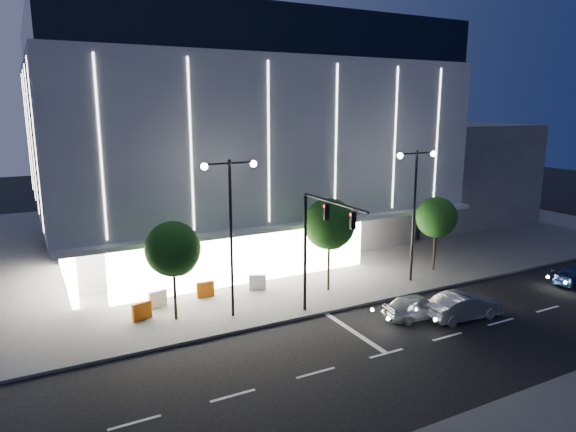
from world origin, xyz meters
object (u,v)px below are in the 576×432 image
(tree_mid, at_px, (329,227))
(barrier_c, at_px, (205,289))
(street_lamp_east, at_px, (415,196))
(car_second, at_px, (464,306))
(street_lamp_west, at_px, (231,215))
(tree_left, at_px, (173,252))
(car_lead, at_px, (418,306))
(barrier_b, at_px, (158,299))
(tree_right, at_px, (436,220))
(barrier_d, at_px, (257,282))
(traffic_mast, at_px, (319,234))
(barrier_a, at_px, (142,311))

(tree_mid, height_order, barrier_c, tree_mid)
(street_lamp_east, xyz_separation_m, barrier_c, (-13.44, 3.49, -5.31))
(street_lamp_east, height_order, car_second, street_lamp_east)
(street_lamp_west, bearing_deg, tree_left, 161.06)
(car_lead, relative_size, barrier_b, 3.69)
(street_lamp_west, bearing_deg, tree_right, 3.64)
(street_lamp_east, height_order, tree_left, street_lamp_east)
(street_lamp_east, height_order, barrier_c, street_lamp_east)
(street_lamp_east, relative_size, barrier_d, 8.18)
(traffic_mast, distance_m, car_lead, 7.16)
(barrier_b, relative_size, barrier_d, 1.00)
(barrier_a, relative_size, barrier_c, 1.00)
(barrier_a, distance_m, barrier_d, 7.77)
(street_lamp_east, bearing_deg, tree_mid, 170.31)
(traffic_mast, height_order, tree_mid, traffic_mast)
(traffic_mast, bearing_deg, tree_right, 17.02)
(tree_left, height_order, car_lead, tree_left)
(tree_right, distance_m, car_lead, 9.54)
(street_lamp_west, height_order, tree_right, street_lamp_west)
(traffic_mast, height_order, barrier_c, traffic_mast)
(barrier_a, xyz_separation_m, barrier_c, (4.24, 1.65, 0.00))
(street_lamp_west, distance_m, tree_mid, 7.28)
(traffic_mast, relative_size, tree_right, 1.28)
(traffic_mast, bearing_deg, barrier_a, 152.58)
(tree_right, xyz_separation_m, barrier_a, (-20.71, 0.82, -3.23))
(car_lead, xyz_separation_m, barrier_a, (-13.93, 6.73, -0.04))
(tree_left, relative_size, barrier_d, 5.20)
(barrier_a, relative_size, barrier_b, 1.00)
(street_lamp_east, distance_m, barrier_c, 14.87)
(barrier_d, bearing_deg, tree_left, -135.33)
(car_second, bearing_deg, street_lamp_east, -8.71)
(car_lead, bearing_deg, tree_right, -43.46)
(street_lamp_east, height_order, tree_right, street_lamp_east)
(tree_left, relative_size, car_lead, 1.41)
(tree_left, distance_m, car_lead, 13.98)
(barrier_c, bearing_deg, barrier_d, -1.93)
(tree_mid, xyz_separation_m, car_second, (4.47, -7.19, -3.58))
(barrier_a, bearing_deg, car_lead, -41.67)
(car_second, bearing_deg, barrier_b, 62.70)
(tree_right, height_order, barrier_b, tree_right)
(tree_left, bearing_deg, barrier_c, 44.29)
(traffic_mast, distance_m, street_lamp_east, 9.43)
(barrier_d, bearing_deg, street_lamp_east, 7.04)
(tree_left, distance_m, barrier_d, 7.18)
(tree_left, height_order, barrier_d, tree_left)
(street_lamp_west, xyz_separation_m, tree_right, (16.03, 1.02, -2.07))
(street_lamp_west, height_order, tree_left, street_lamp_west)
(tree_left, height_order, tree_right, tree_left)
(barrier_c, bearing_deg, tree_right, -5.36)
(street_lamp_west, xyz_separation_m, tree_left, (-2.97, 1.02, -1.92))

